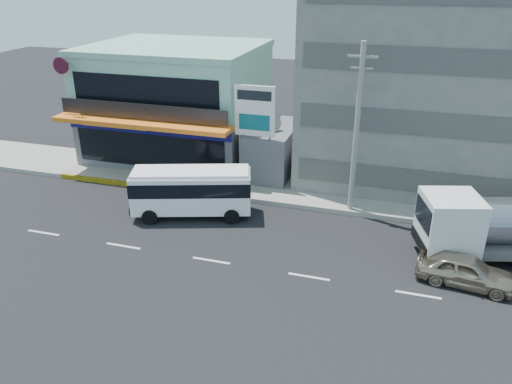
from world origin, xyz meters
TOP-DOWN VIEW (x-y plane):
  - ground at (0.00, 0.00)m, footprint 120.00×120.00m
  - sidewalk at (5.00, 9.50)m, footprint 70.00×5.00m
  - shop_building at (-8.00, 13.95)m, footprint 12.40×11.70m
  - concrete_building at (10.00, 15.00)m, footprint 16.00×12.00m
  - gap_structure at (0.00, 12.00)m, footprint 3.00×6.00m
  - satellite_dish at (0.00, 11.00)m, footprint 1.50×1.50m
  - billboard at (-0.50, 9.20)m, footprint 2.60×0.18m
  - utility_pole_near at (6.00, 7.40)m, footprint 1.60×0.30m
  - minibus at (-2.90, 4.40)m, footprint 7.25×4.21m
  - sedan at (12.00, 1.50)m, footprint 4.54×2.35m
  - tanker_truck at (13.78, 4.30)m, footprint 9.14×4.86m
  - motorcycle_rider at (-4.90, 6.00)m, footprint 2.00×1.39m

SIDE VIEW (x-z plane):
  - ground at x=0.00m, z-range 0.00..0.00m
  - sidewalk at x=5.00m, z-range 0.00..0.30m
  - sedan at x=12.00m, z-range 0.00..1.48m
  - motorcycle_rider at x=-4.90m, z-range -0.41..2.02m
  - minibus at x=-2.90m, z-range 0.28..3.17m
  - gap_structure at x=0.00m, z-range 0.00..3.50m
  - tanker_truck at x=13.78m, z-range 0.13..3.59m
  - satellite_dish at x=0.00m, z-range 3.50..3.65m
  - shop_building at x=-8.00m, z-range 0.00..8.00m
  - billboard at x=-0.50m, z-range 1.48..8.38m
  - utility_pole_near at x=6.00m, z-range 0.15..10.15m
  - concrete_building at x=10.00m, z-range 0.00..14.00m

